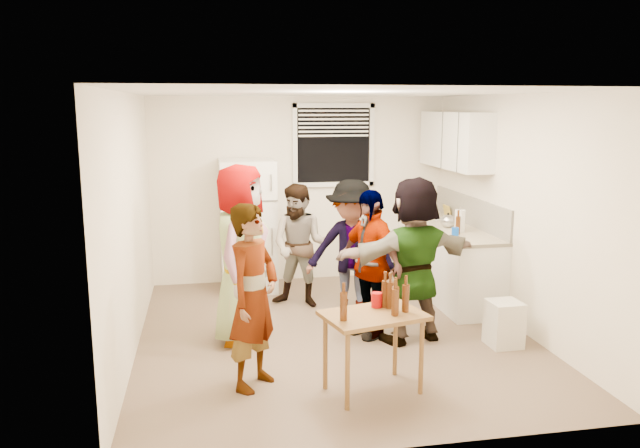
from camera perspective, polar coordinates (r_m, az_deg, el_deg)
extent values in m
cube|color=white|center=(8.14, -6.60, -0.12)|extent=(0.70, 0.70, 1.70)
cube|color=white|center=(8.07, 11.50, -3.41)|extent=(0.60, 2.20, 0.86)
cube|color=beige|center=(7.98, 11.62, -0.27)|extent=(0.64, 2.22, 0.04)
cube|color=beige|center=(8.05, 13.56, 1.20)|extent=(0.03, 2.20, 0.36)
cube|color=white|center=(8.08, 12.24, 7.50)|extent=(0.34, 1.60, 0.70)
cylinder|color=white|center=(7.60, 12.63, -0.70)|extent=(0.12, 0.12, 0.26)
cylinder|color=black|center=(8.63, 10.19, 0.74)|extent=(0.08, 0.08, 0.32)
cylinder|color=#47230C|center=(7.45, 12.46, -0.92)|extent=(0.06, 0.06, 0.21)
cylinder|color=#0C47BB|center=(7.28, 12.24, -1.18)|extent=(0.08, 0.08, 0.11)
cube|color=gold|center=(8.58, 11.53, 1.17)|extent=(0.02, 0.19, 0.16)
cube|color=silver|center=(6.57, 16.48, -8.56)|extent=(0.32, 0.32, 0.46)
cylinder|color=#47230C|center=(5.19, 6.84, -8.30)|extent=(0.06, 0.06, 0.22)
cylinder|color=#AE0B0A|center=(5.38, 5.19, -7.56)|extent=(0.09, 0.09, 0.13)
imported|color=gray|center=(6.58, -7.07, -10.48)|extent=(2.01, 1.48, 0.58)
imported|color=#141933|center=(5.59, -5.95, -14.44)|extent=(1.61, 1.44, 0.38)
imported|color=brown|center=(7.61, -1.81, -7.43)|extent=(1.30, 1.64, 0.56)
imported|color=#444449|center=(7.20, 2.84, -8.52)|extent=(1.51, 1.84, 0.59)
imported|color=black|center=(6.71, 4.50, -10.01)|extent=(1.78, 1.47, 0.38)
imported|color=#F6804C|center=(6.61, 8.34, -10.39)|extent=(1.90, 1.99, 0.50)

